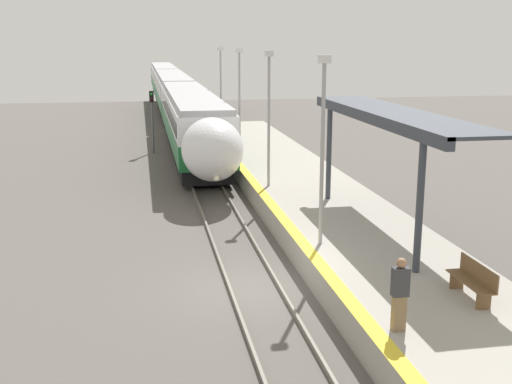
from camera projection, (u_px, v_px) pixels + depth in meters
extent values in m
plane|color=#56514C|center=(254.00, 288.00, 18.73)|extent=(120.00, 120.00, 0.00)
cube|color=slate|center=(229.00, 287.00, 18.59)|extent=(0.08, 90.00, 0.15)
cube|color=slate|center=(278.00, 284.00, 18.83)|extent=(0.08, 90.00, 0.15)
cube|color=black|center=(192.00, 145.00, 40.20)|extent=(2.51, 19.73, 0.86)
cube|color=#196633|center=(191.00, 131.00, 40.00)|extent=(2.85, 21.44, 0.89)
cube|color=#196633|center=(191.00, 121.00, 39.86)|extent=(2.87, 21.44, 0.31)
cube|color=silver|center=(191.00, 108.00, 39.67)|extent=(2.85, 21.44, 1.35)
cube|color=black|center=(191.00, 109.00, 39.68)|extent=(2.88, 19.73, 0.74)
cube|color=#9E9EA3|center=(190.00, 95.00, 39.48)|extent=(2.57, 21.44, 0.30)
cylinder|color=black|center=(190.00, 173.00, 32.70)|extent=(0.12, 0.86, 0.86)
cylinder|color=black|center=(218.00, 172.00, 32.95)|extent=(0.12, 0.86, 0.86)
cylinder|color=black|center=(187.00, 165.00, 34.81)|extent=(0.12, 0.86, 0.86)
cylinder|color=black|center=(213.00, 164.00, 35.06)|extent=(0.12, 0.86, 0.86)
cylinder|color=black|center=(175.00, 136.00, 45.44)|extent=(0.12, 0.86, 0.86)
cylinder|color=black|center=(196.00, 135.00, 45.69)|extent=(0.12, 0.86, 0.86)
cylinder|color=black|center=(174.00, 132.00, 47.55)|extent=(0.12, 0.86, 0.86)
cylinder|color=black|center=(193.00, 131.00, 47.79)|extent=(0.12, 0.86, 0.86)
ellipsoid|color=silver|center=(212.00, 149.00, 28.32)|extent=(2.74, 3.79, 2.80)
ellipsoid|color=black|center=(213.00, 141.00, 27.76)|extent=(2.00, 2.21, 1.43)
sphere|color=#F9F4CC|center=(216.00, 179.00, 27.20)|extent=(0.24, 0.24, 0.24)
cube|color=black|center=(173.00, 109.00, 61.50)|extent=(2.51, 19.73, 0.86)
cube|color=#196633|center=(173.00, 99.00, 61.30)|extent=(2.85, 21.44, 0.89)
cube|color=#196633|center=(173.00, 93.00, 61.16)|extent=(2.87, 21.44, 0.31)
cube|color=silver|center=(172.00, 84.00, 60.97)|extent=(2.85, 21.44, 1.35)
cube|color=black|center=(172.00, 85.00, 60.99)|extent=(2.88, 19.73, 0.74)
cube|color=#9E9EA3|center=(172.00, 76.00, 60.78)|extent=(2.57, 21.44, 0.30)
cylinder|color=black|center=(169.00, 121.00, 54.01)|extent=(0.12, 0.86, 0.86)
cylinder|color=black|center=(187.00, 120.00, 54.26)|extent=(0.12, 0.86, 0.86)
cylinder|color=black|center=(168.00, 118.00, 56.12)|extent=(0.12, 0.86, 0.86)
cylinder|color=black|center=(185.00, 117.00, 56.36)|extent=(0.12, 0.86, 0.86)
cylinder|color=black|center=(164.00, 105.00, 66.74)|extent=(0.12, 0.86, 0.86)
cylinder|color=black|center=(177.00, 105.00, 66.99)|extent=(0.12, 0.86, 0.86)
cylinder|color=black|center=(163.00, 103.00, 68.85)|extent=(0.12, 0.86, 0.86)
cylinder|color=black|center=(176.00, 103.00, 69.10)|extent=(0.12, 0.86, 0.86)
cube|color=black|center=(164.00, 91.00, 82.81)|extent=(2.51, 19.73, 0.86)
cube|color=#196633|center=(164.00, 84.00, 82.61)|extent=(2.85, 21.44, 0.89)
cube|color=#196633|center=(164.00, 79.00, 82.47)|extent=(2.87, 21.44, 0.31)
cube|color=silver|center=(164.00, 73.00, 82.28)|extent=(2.85, 21.44, 1.35)
cube|color=black|center=(164.00, 73.00, 82.29)|extent=(2.88, 19.73, 0.74)
cube|color=#9E9EA3|center=(163.00, 66.00, 82.09)|extent=(2.57, 21.44, 0.30)
cylinder|color=black|center=(161.00, 98.00, 75.31)|extent=(0.12, 0.86, 0.86)
cylinder|color=black|center=(173.00, 98.00, 75.56)|extent=(0.12, 0.86, 0.86)
cylinder|color=black|center=(160.00, 96.00, 77.42)|extent=(0.12, 0.86, 0.86)
cylinder|color=black|center=(172.00, 96.00, 77.67)|extent=(0.12, 0.86, 0.86)
cylinder|color=black|center=(157.00, 90.00, 88.05)|extent=(0.12, 0.86, 0.86)
cylinder|color=black|center=(168.00, 89.00, 88.30)|extent=(0.12, 0.86, 0.86)
cylinder|color=black|center=(157.00, 88.00, 90.16)|extent=(0.12, 0.86, 0.86)
cylinder|color=black|center=(167.00, 88.00, 90.40)|extent=(0.12, 0.86, 0.86)
cube|color=#9E998E|center=(384.00, 265.00, 19.31)|extent=(4.79, 64.00, 0.88)
cube|color=yellow|center=(314.00, 256.00, 18.83)|extent=(0.40, 64.00, 0.01)
cube|color=brown|center=(484.00, 301.00, 15.06)|extent=(0.36, 0.06, 0.42)
cube|color=brown|center=(457.00, 280.00, 16.33)|extent=(0.36, 0.06, 0.42)
cube|color=brown|center=(470.00, 282.00, 15.64)|extent=(0.44, 1.77, 0.03)
cube|color=brown|center=(479.00, 272.00, 15.62)|extent=(0.04, 1.77, 0.44)
cube|color=#7F6647|center=(399.00, 313.00, 13.91)|extent=(0.28, 0.20, 0.81)
cube|color=#333338|center=(400.00, 282.00, 13.74)|extent=(0.36, 0.22, 0.64)
sphere|color=#936B4C|center=(401.00, 263.00, 13.64)|extent=(0.22, 0.22, 0.22)
cylinder|color=#59595E|center=(153.00, 127.00, 40.91)|extent=(0.14, 0.14, 3.23)
cube|color=black|center=(151.00, 97.00, 40.46)|extent=(0.28, 0.20, 0.70)
sphere|color=#1ED833|center=(151.00, 94.00, 40.31)|extent=(0.14, 0.14, 0.14)
sphere|color=#330A0A|center=(152.00, 99.00, 40.39)|extent=(0.14, 0.14, 0.14)
cylinder|color=#9E9EA3|center=(322.00, 156.00, 19.35)|extent=(0.12, 0.12, 5.52)
cube|color=silver|center=(325.00, 59.00, 18.68)|extent=(0.36, 0.20, 0.24)
cylinder|color=#9E9EA3|center=(269.00, 123.00, 27.27)|extent=(0.12, 0.12, 5.52)
cube|color=silver|center=(269.00, 53.00, 26.60)|extent=(0.36, 0.20, 0.24)
cylinder|color=#9E9EA3|center=(239.00, 104.00, 35.19)|extent=(0.12, 0.12, 5.52)
cube|color=silver|center=(239.00, 50.00, 34.52)|extent=(0.36, 0.20, 0.24)
cylinder|color=#9E9EA3|center=(221.00, 92.00, 43.11)|extent=(0.12, 0.12, 5.52)
cube|color=silver|center=(220.00, 48.00, 42.44)|extent=(0.36, 0.20, 0.24)
cylinder|color=#333842|center=(420.00, 207.00, 17.11)|extent=(0.20, 0.20, 3.66)
cylinder|color=#333842|center=(329.00, 153.00, 25.25)|extent=(0.20, 0.20, 3.66)
cube|color=#333842|center=(368.00, 117.00, 20.74)|extent=(0.24, 11.50, 0.36)
cube|color=#333842|center=(394.00, 113.00, 20.86)|extent=(2.00, 11.50, 0.10)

